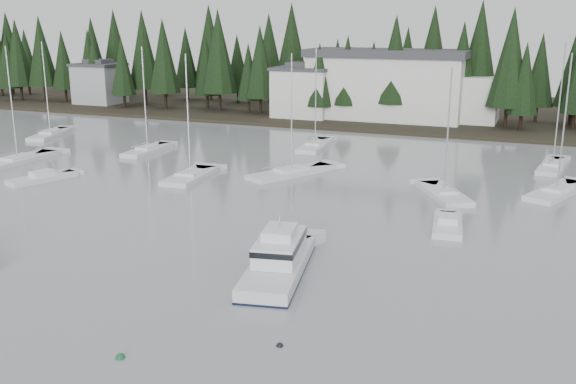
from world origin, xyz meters
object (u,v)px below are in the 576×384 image
object	(u,v)px
sailboat_2	(444,195)
runabout_1	(447,226)
sailboat_9	(190,178)
sailboat_6	(556,193)
sailboat_3	(552,167)
sailboat_1	(315,147)
sailboat_4	(292,174)
cabin_cruiser_center	(279,262)
sailboat_0	(18,162)
sailboat_10	(51,135)
house_far_west	(100,83)
runabout_0	(42,179)
house_west	(303,91)
harbor_inn	(400,86)
sailboat_5	(148,151)

from	to	relation	value
sailboat_2	runabout_1	xyz separation A→B (m)	(1.75, -9.41, 0.06)
sailboat_2	sailboat_9	bearing A→B (deg)	66.33
sailboat_9	sailboat_6	bearing A→B (deg)	-82.74
sailboat_2	sailboat_3	world-z (taller)	sailboat_3
sailboat_1	sailboat_2	xyz separation A→B (m)	(19.06, -17.99, 0.00)
sailboat_4	cabin_cruiser_center	bearing A→B (deg)	-132.73
sailboat_0	sailboat_10	xyz separation A→B (m)	(-8.99, 15.33, 0.01)
house_far_west	sailboat_6	size ratio (longest dim) A/B	0.63
house_far_west	sailboat_6	world-z (taller)	sailboat_6
runabout_0	runabout_1	xyz separation A→B (m)	(40.49, -0.22, 0.00)
sailboat_6	sailboat_10	size ratio (longest dim) A/B	1.00
house_west	sailboat_1	bearing A→B (deg)	-65.58
sailboat_3	house_far_west	bearing A→B (deg)	79.38
sailboat_10	runabout_0	bearing A→B (deg)	-157.44
cabin_cruiser_center	sailboat_3	bearing A→B (deg)	-33.75
sailboat_9	runabout_0	world-z (taller)	sailboat_9
sailboat_0	sailboat_3	world-z (taller)	sailboat_3
sailboat_1	sailboat_10	bearing A→B (deg)	93.83
harbor_inn	sailboat_2	distance (m)	45.59
cabin_cruiser_center	runabout_0	world-z (taller)	cabin_cruiser_center
house_far_west	sailboat_4	distance (m)	67.28
sailboat_5	sailboat_3	bearing A→B (deg)	-81.34
sailboat_4	sailboat_10	bearing A→B (deg)	104.40
runabout_1	sailboat_3	bearing A→B (deg)	-24.06
runabout_0	sailboat_6	bearing A→B (deg)	-54.63
cabin_cruiser_center	sailboat_2	xyz separation A→B (m)	(6.96, 22.78, -0.60)
cabin_cruiser_center	runabout_0	xyz separation A→B (m)	(-31.78, 13.60, -0.54)
cabin_cruiser_center	sailboat_9	world-z (taller)	sailboat_9
sailboat_0	runabout_0	world-z (taller)	sailboat_0
harbor_inn	house_far_west	bearing A→B (deg)	-178.65
house_west	cabin_cruiser_center	xyz separation A→B (m)	(21.97, -62.49, -3.98)
harbor_inn	sailboat_3	distance (m)	35.83
house_west	sailboat_4	bearing A→B (deg)	-71.08
house_west	sailboat_6	distance (m)	52.24
cabin_cruiser_center	harbor_inn	bearing A→B (deg)	-5.20
house_west	house_far_west	bearing A→B (deg)	177.27
sailboat_10	house_west	bearing A→B (deg)	-62.52
sailboat_6	sailboat_10	xyz separation A→B (m)	(-66.26, 7.14, -0.00)
cabin_cruiser_center	sailboat_0	bearing A→B (deg)	53.27
house_west	house_far_west	xyz separation A→B (m)	(-42.00, 2.00, -0.25)
house_west	runabout_0	xyz separation A→B (m)	(-9.82, -48.90, -4.52)
harbor_inn	sailboat_2	bearing A→B (deg)	-72.13
sailboat_2	sailboat_6	world-z (taller)	sailboat_6
house_far_west	sailboat_10	distance (m)	33.32
sailboat_0	sailboat_9	world-z (taller)	sailboat_0
house_west	sailboat_2	world-z (taller)	sailboat_2
house_far_west	runabout_1	world-z (taller)	house_far_west
cabin_cruiser_center	sailboat_9	size ratio (longest dim) A/B	0.83
harbor_inn	sailboat_4	bearing A→B (deg)	-93.37
house_far_west	runabout_0	distance (m)	60.37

